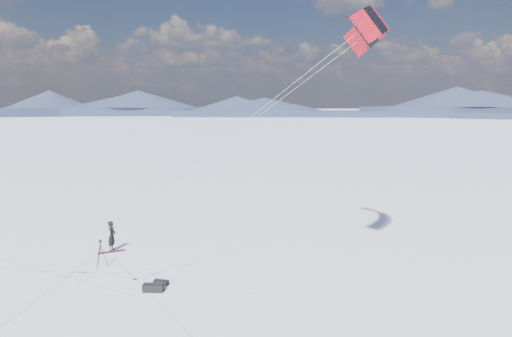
% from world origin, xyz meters
% --- Properties ---
extents(ground, '(1800.00, 1800.00, 0.00)m').
position_xyz_m(ground, '(0.00, 0.00, 0.00)').
color(ground, white).
extents(horizon_hills, '(704.47, 706.88, 8.00)m').
position_xyz_m(horizon_hills, '(-0.00, -0.00, 2.91)').
color(horizon_hills, '#1C253E').
rests_on(horizon_hills, ground).
extents(snow_tracks, '(17.62, 10.25, 0.01)m').
position_xyz_m(snow_tracks, '(0.33, 0.01, 0.00)').
color(snow_tracks, silver).
rests_on(snow_tracks, ground).
extents(snowkiter, '(0.49, 0.67, 1.69)m').
position_xyz_m(snowkiter, '(-1.59, 3.43, 0.00)').
color(snowkiter, black).
rests_on(snowkiter, ground).
extents(snowboard, '(1.32, 1.15, 0.04)m').
position_xyz_m(snowboard, '(-1.51, 3.13, 0.02)').
color(snowboard, maroon).
rests_on(snowboard, ground).
extents(tripod, '(0.65, 0.63, 1.41)m').
position_xyz_m(tripod, '(-0.84, 0.63, 0.91)').
color(tripod, black).
rests_on(tripod, ground).
extents(gear_bag_a, '(0.94, 0.53, 0.40)m').
position_xyz_m(gear_bag_a, '(2.97, -2.05, 0.18)').
color(gear_bag_a, black).
rests_on(gear_bag_a, ground).
extents(gear_bag_b, '(0.68, 0.38, 0.30)m').
position_xyz_m(gear_bag_b, '(3.04, -1.29, 0.13)').
color(gear_bag_b, black).
rests_on(gear_bag_b, ground).
extents(power_kite, '(15.06, 6.52, 11.54)m').
position_xyz_m(power_kite, '(12.21, 3.98, 11.89)').
color(power_kite, '#AC101C').
rests_on(power_kite, ground).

